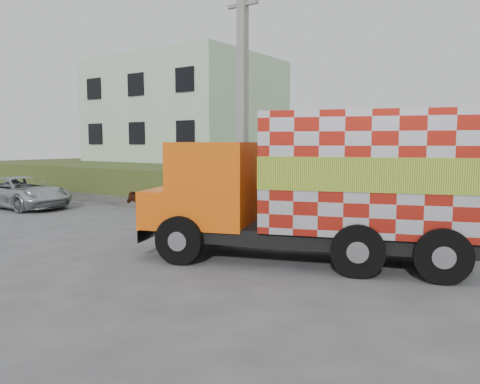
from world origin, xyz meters
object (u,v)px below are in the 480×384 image
Objects in this scene: cow at (153,210)px; pedestrian at (275,148)px; cargo_truck at (324,186)px; utility_pole at (243,99)px; suv at (21,192)px.

cow is 0.78× the size of pedestrian.
cargo_truck is at bearing 13.74° from cow.
pedestrian is (1.19, 0.20, -1.67)m from utility_pole.
suv is 10.39m from pedestrian.
suv is at bearing 156.94° from cargo_truck.
suv is at bearing -164.00° from cow.
cargo_truck is 13.49m from suv.
cow is 4.63m from pedestrian.
pedestrian is at bearing 82.28° from cow.
pedestrian reaches higher than cargo_truck.
suv is (-7.73, 0.37, 0.02)m from cow.
utility_pole is 5.66× the size of cow.
suv is 2.47× the size of pedestrian.
cargo_truck reaches higher than suv.
suv reaches higher than cow.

